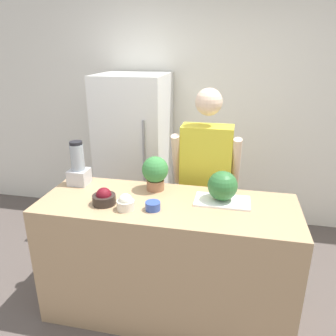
% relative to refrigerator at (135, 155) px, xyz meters
% --- Properties ---
extents(wall_back, '(8.00, 0.06, 2.60)m').
position_rel_refrigerator_xyz_m(wall_back, '(0.62, 0.42, 0.43)').
color(wall_back, white).
rests_on(wall_back, ground_plane).
extents(counter_island, '(1.84, 0.67, 0.95)m').
position_rel_refrigerator_xyz_m(counter_island, '(0.62, -1.25, -0.39)').
color(counter_island, tan).
rests_on(counter_island, ground_plane).
extents(refrigerator, '(0.70, 0.76, 1.73)m').
position_rel_refrigerator_xyz_m(refrigerator, '(0.00, 0.00, 0.00)').
color(refrigerator, white).
rests_on(refrigerator, ground_plane).
extents(person, '(0.57, 0.27, 1.69)m').
position_rel_refrigerator_xyz_m(person, '(0.84, -0.66, -0.00)').
color(person, gray).
rests_on(person, ground_plane).
extents(cutting_board, '(0.39, 0.22, 0.01)m').
position_rel_refrigerator_xyz_m(cutting_board, '(1.01, -1.16, 0.09)').
color(cutting_board, white).
rests_on(cutting_board, counter_island).
extents(watermelon, '(0.21, 0.21, 0.21)m').
position_rel_refrigerator_xyz_m(watermelon, '(1.00, -1.14, 0.21)').
color(watermelon, '#2D6B33').
rests_on(watermelon, cutting_board).
extents(bowl_cherries, '(0.16, 0.16, 0.12)m').
position_rel_refrigerator_xyz_m(bowl_cherries, '(0.20, -1.36, 0.13)').
color(bowl_cherries, '#2D231E').
rests_on(bowl_cherries, counter_island).
extents(bowl_cream, '(0.12, 0.12, 0.11)m').
position_rel_refrigerator_xyz_m(bowl_cream, '(0.37, -1.41, 0.13)').
color(bowl_cream, beige).
rests_on(bowl_cream, counter_island).
extents(bowl_small_blue, '(0.10, 0.10, 0.06)m').
position_rel_refrigerator_xyz_m(bowl_small_blue, '(0.55, -1.37, 0.11)').
color(bowl_small_blue, '#334C9E').
rests_on(bowl_small_blue, counter_island).
extents(blender, '(0.15, 0.15, 0.35)m').
position_rel_refrigerator_xyz_m(blender, '(-0.14, -1.06, 0.23)').
color(blender, '#B7B7BC').
rests_on(blender, counter_island).
extents(potted_plant, '(0.20, 0.20, 0.27)m').
position_rel_refrigerator_xyz_m(potted_plant, '(0.49, -1.05, 0.23)').
color(potted_plant, '#996647').
rests_on(potted_plant, counter_island).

